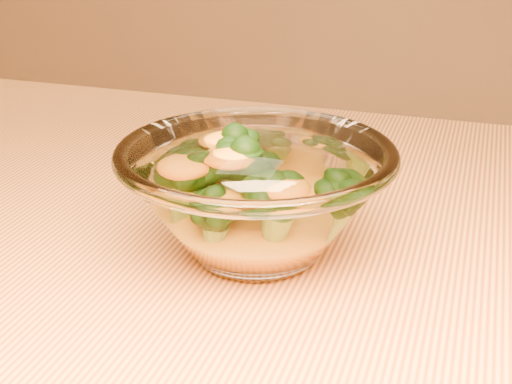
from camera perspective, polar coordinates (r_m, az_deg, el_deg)
table at (r=0.58m, az=2.93°, el=-14.42°), size 1.20×0.80×0.75m
glass_bowl at (r=0.52m, az=0.00°, el=-0.45°), size 0.20×0.20×0.09m
cheese_sauce at (r=0.53m, az=0.00°, el=-2.33°), size 0.11×0.11×0.03m
broccoli_heap at (r=0.52m, az=-0.44°, el=0.95°), size 0.15×0.13×0.07m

